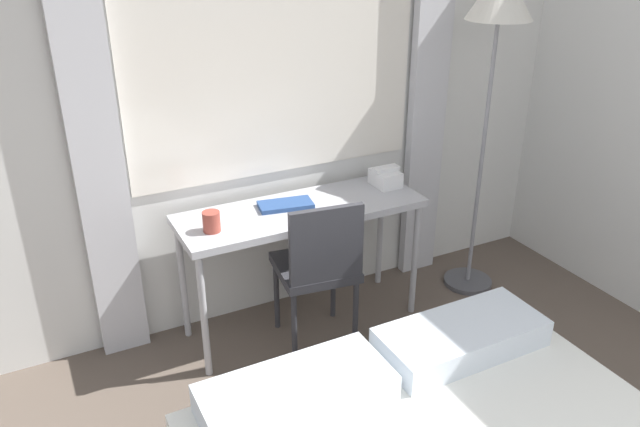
# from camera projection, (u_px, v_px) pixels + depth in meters

# --- Properties ---
(wall_back_with_window) EXTENTS (5.07, 0.13, 2.70)m
(wall_back_with_window) POSITION_uv_depth(u_px,v_px,m) (245.00, 84.00, 3.23)
(wall_back_with_window) COLOR silver
(wall_back_with_window) RESTS_ON ground_plane
(desk) EXTENTS (1.34, 0.46, 0.74)m
(desk) POSITION_uv_depth(u_px,v_px,m) (302.00, 219.00, 3.35)
(desk) COLOR #B2B2B7
(desk) RESTS_ON ground_plane
(desk_chair) EXTENTS (0.45, 0.45, 0.88)m
(desk_chair) POSITION_uv_depth(u_px,v_px,m) (319.00, 264.00, 3.23)
(desk_chair) COLOR #333338
(desk_chair) RESTS_ON ground_plane
(standing_lamp) EXTENTS (0.36, 0.36, 1.92)m
(standing_lamp) POSITION_uv_depth(u_px,v_px,m) (498.00, 20.00, 3.33)
(standing_lamp) COLOR #4C4C51
(standing_lamp) RESTS_ON ground_plane
(telephone) EXTENTS (0.15, 0.17, 0.11)m
(telephone) POSITION_uv_depth(u_px,v_px,m) (385.00, 177.00, 3.58)
(telephone) COLOR white
(telephone) RESTS_ON desk
(book) EXTENTS (0.31, 0.19, 0.02)m
(book) POSITION_uv_depth(u_px,v_px,m) (286.00, 205.00, 3.32)
(book) COLOR navy
(book) RESTS_ON desk
(mug) EXTENTS (0.09, 0.09, 0.10)m
(mug) POSITION_uv_depth(u_px,v_px,m) (211.00, 222.00, 3.04)
(mug) COLOR #993F33
(mug) RESTS_ON desk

